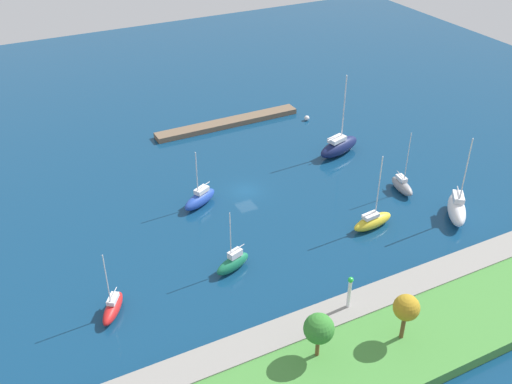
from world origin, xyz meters
The scene contains 15 objects.
water centered at (0.00, 0.00, 0.00)m, with size 160.00×160.00×0.00m, color navy.
pier_dock centered at (-6.35, -19.63, 0.43)m, with size 24.68×2.51×0.85m, color brown.
breakwater centered at (0.00, 26.07, 0.70)m, with size 68.95×3.50×1.41m, color gray.
shoreline_park centered at (0.00, 32.21, 0.63)m, with size 48.73×9.44×1.26m, color #478C3D.
harbor_beacon centered at (1.50, 26.07, 3.56)m, with size 0.56×0.56×3.73m.
park_tree_east centered at (7.53, 29.90, 4.51)m, with size 2.80×2.80×4.68m.
park_tree_center centered at (-0.71, 31.67, 4.92)m, with size 2.48×2.48×4.97m.
sailboat_red_by_breakwater centered at (22.38, 14.91, 0.81)m, with size 3.78×4.71×7.77m.
sailboat_green_outer_mooring centered at (8.60, 14.17, 0.98)m, with size 4.84×2.81×7.82m.
sailboat_yellow_far_north centered at (-10.09, 14.65, 0.94)m, with size 5.98×2.35×9.87m.
sailboat_white_off_beacon centered at (-20.68, 17.76, 1.36)m, with size 5.60×6.55×11.43m.
sailboat_blue_far_south centered at (6.85, 0.38, 1.00)m, with size 5.74×4.10×7.94m.
sailboat_navy_near_pier centered at (-17.02, -3.06, 1.32)m, with size 8.14×4.48×12.36m.
sailboat_gray_lone_south centered at (-18.71, 9.62, 0.89)m, with size 2.16×4.85×8.89m.
mooring_buoy_white centered at (-18.87, -15.29, 0.43)m, with size 0.85×0.85×0.85m, color white.
Camera 1 is at (29.52, 60.69, 42.46)m, focal length 41.30 mm.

